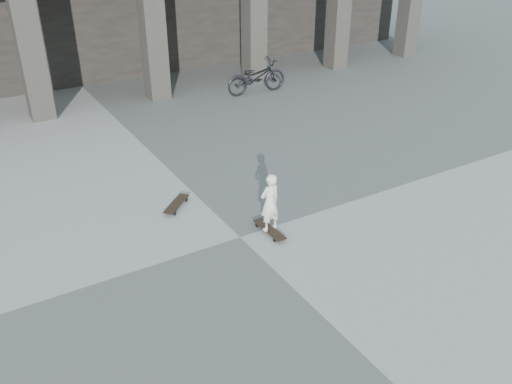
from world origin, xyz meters
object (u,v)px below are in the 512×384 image
longboard (270,230)px  child (270,202)px  skateboard_spare (176,204)px  bicycle (256,77)px

longboard → child: 0.59m
skateboard_spare → child: bearing=-100.3°
longboard → bicycle: bicycle is taller
skateboard_spare → bicycle: bearing=4.6°
skateboard_spare → bicycle: (5.29, 5.66, 0.47)m
longboard → skateboard_spare: (-1.13, 1.80, 0.01)m
longboard → bicycle: 8.55m
bicycle → child: bearing=153.8°
longboard → skateboard_spare: 2.12m
longboard → skateboard_spare: bearing=30.8°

